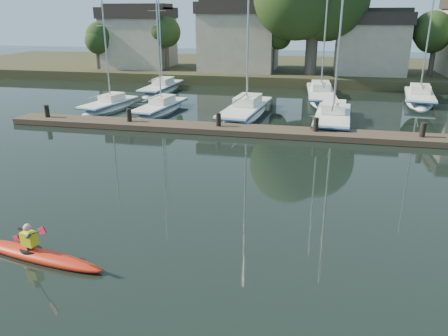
% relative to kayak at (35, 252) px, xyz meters
% --- Properties ---
extents(ground, '(160.00, 160.00, 0.00)m').
position_rel_kayak_xyz_m(ground, '(5.13, 1.89, -0.19)').
color(ground, black).
rests_on(ground, ground).
extents(kayak, '(4.98, 1.49, 1.58)m').
position_rel_kayak_xyz_m(kayak, '(0.00, 0.00, 0.00)').
color(kayak, red).
rests_on(kayak, ground).
extents(dock, '(34.00, 2.00, 1.80)m').
position_rel_kayak_xyz_m(dock, '(5.13, 15.89, 0.01)').
color(dock, '#4C3A2B').
rests_on(dock, ground).
extents(sailboat_0, '(3.13, 7.06, 10.82)m').
position_rel_kayak_xyz_m(sailboat_0, '(-7.89, 21.13, -0.37)').
color(sailboat_0, white).
rests_on(sailboat_0, ground).
extents(sailboat_1, '(2.83, 7.83, 12.51)m').
position_rel_kayak_xyz_m(sailboat_1, '(-3.61, 20.97, -0.36)').
color(sailboat_1, white).
rests_on(sailboat_1, ground).
extents(sailboat_2, '(3.28, 10.15, 16.51)m').
position_rel_kayak_xyz_m(sailboat_2, '(3.00, 21.03, -0.40)').
color(sailboat_2, white).
rests_on(sailboat_2, ground).
extents(sailboat_3, '(2.87, 9.03, 14.36)m').
position_rel_kayak_xyz_m(sailboat_3, '(9.21, 19.79, -0.40)').
color(sailboat_3, white).
rests_on(sailboat_3, ground).
extents(sailboat_5, '(2.32, 8.90, 14.64)m').
position_rel_kayak_xyz_m(sailboat_5, '(-6.65, 29.70, -0.37)').
color(sailboat_5, white).
rests_on(sailboat_5, ground).
extents(sailboat_6, '(2.95, 11.05, 17.37)m').
position_rel_kayak_xyz_m(sailboat_6, '(8.35, 29.15, -0.39)').
color(sailboat_6, white).
rests_on(sailboat_6, ground).
extents(sailboat_7, '(3.49, 9.01, 14.16)m').
position_rel_kayak_xyz_m(sailboat_7, '(16.55, 29.36, -0.40)').
color(sailboat_7, white).
rests_on(sailboat_7, ground).
extents(shore, '(90.00, 25.25, 12.75)m').
position_rel_kayak_xyz_m(shore, '(6.74, 42.18, 3.04)').
color(shore, '#2F371B').
rests_on(shore, ground).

